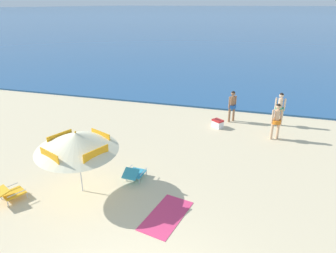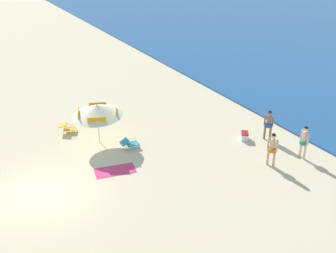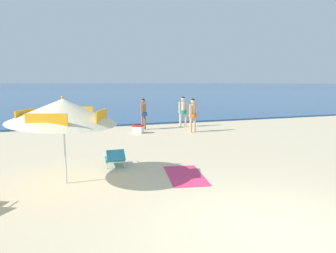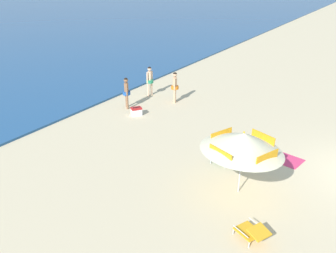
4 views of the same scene
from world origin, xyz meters
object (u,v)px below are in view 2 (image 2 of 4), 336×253
Objects in this scene: person_standing_near_shore at (269,123)px; beach_towel at (115,171)px; person_standing_beside at (272,147)px; cooler_box at (245,136)px; lounge_chair_under_umbrella at (130,143)px; person_wading_in at (304,140)px; lounge_chair_beside_umbrella at (67,127)px; beach_umbrella_striped_main at (97,110)px.

beach_towel is at bearing -97.70° from person_standing_near_shore.
cooler_box is (-2.58, 0.61, -0.74)m from person_standing_beside.
person_wading_in is at bearing 53.58° from lounge_chair_under_umbrella.
person_wading_in is (8.08, 8.72, 0.67)m from lounge_chair_beside_umbrella.
cooler_box is at bearing 69.21° from lounge_chair_under_umbrella.
person_wading_in is 2.71× the size of cooler_box.
beach_towel is at bearing 7.81° from lounge_chair_beside_umbrella.
beach_umbrella_striped_main reaches higher than person_standing_beside.
person_standing_near_shore is (3.99, 7.52, -0.83)m from beach_umbrella_striped_main.
cooler_box is at bearing 166.63° from person_standing_beside.
person_standing_beside is (2.02, -1.62, 0.03)m from person_standing_near_shore.
person_standing_near_shore is at bearing 61.06° from cooler_box.
beach_umbrella_striped_main is 8.55m from person_standing_near_shore.
beach_towel is (-3.32, -8.07, -0.95)m from person_wading_in.
beach_towel is at bearing -116.11° from person_standing_beside.
person_standing_beside is at bearing -97.23° from person_wading_in.
person_standing_beside is 0.91× the size of beach_towel.
person_standing_near_shore is 0.97× the size of person_standing_beside.
cooler_box is at bearing 55.14° from lounge_chair_beside_umbrella.
person_wading_in is (6.23, 7.66, -0.79)m from beach_umbrella_striped_main.
person_standing_near_shore reaches higher than cooler_box.
lounge_chair_under_umbrella is at bearing -112.12° from person_standing_near_shore.
cooler_box is at bearing -157.83° from person_wading_in.
person_wading_in is (0.22, 1.75, 0.01)m from person_standing_beside.
person_wading_in is at bearing 67.65° from beach_towel.
lounge_chair_beside_umbrella is 0.60× the size of person_wading_in.
lounge_chair_beside_umbrella is 9.24m from cooler_box.
lounge_chair_beside_umbrella is at bearing -124.86° from cooler_box.
beach_umbrella_striped_main is 5.79× the size of cooler_box.
person_wading_in is at bearing 82.77° from person_standing_beside.
person_wading_in is at bearing 47.19° from lounge_chair_beside_umbrella.
beach_umbrella_striped_main is at bearing 29.97° from lounge_chair_beside_umbrella.
person_wading_in is (2.25, 0.14, 0.03)m from person_standing_near_shore.
beach_umbrella_striped_main is 2.13× the size of person_wading_in.
lounge_chair_under_umbrella is at bearing -133.78° from person_standing_beside.
person_wading_in reaches higher than beach_towel.
lounge_chair_under_umbrella is (1.36, 1.05, -1.47)m from beach_umbrella_striped_main.
lounge_chair_beside_umbrella is at bearing -124.20° from person_standing_near_shore.
lounge_chair_under_umbrella is at bearing -110.79° from cooler_box.
person_standing_beside is at bearing -13.37° from cooler_box.
person_standing_near_shore is at bearing 141.40° from person_standing_beside.
beach_umbrella_striped_main is 3.54× the size of lounge_chair_beside_umbrella.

